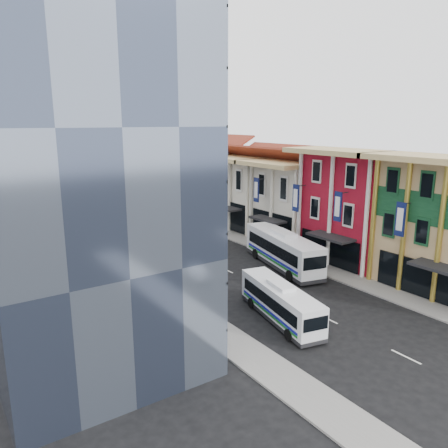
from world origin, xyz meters
TOP-DOWN VIEW (x-y plane):
  - ground at (0.00, 0.00)m, footprint 200.00×200.00m
  - sidewalk_right at (8.50, 22.00)m, footprint 3.00×90.00m
  - sidewalk_left at (-8.50, 22.00)m, footprint 3.00×90.00m
  - shophouse_red at (14.00, 17.00)m, footprint 8.00×10.00m
  - shophouse_cream_near at (14.00, 26.50)m, footprint 8.00×9.00m
  - shophouse_cream_mid at (14.00, 35.50)m, footprint 8.00×9.00m
  - shophouse_cream_far at (14.00, 46.00)m, footprint 8.00×12.00m
  - office_tower at (-17.00, 19.00)m, footprint 12.00×26.00m
  - office_block_far at (-16.00, 42.00)m, footprint 10.00×18.00m
  - bus_left_near at (-3.25, 9.92)m, footprint 4.20×9.92m
  - bus_left_far at (-3.65, 33.27)m, footprint 7.28×12.47m
  - bus_right at (5.50, 19.46)m, footprint 5.63×12.77m

SIDE VIEW (x-z plane):
  - ground at x=0.00m, z-range 0.00..0.00m
  - sidewalk_right at x=8.50m, z-range 0.00..0.15m
  - sidewalk_left at x=-8.50m, z-range 0.00..0.15m
  - bus_left_near at x=-3.25m, z-range 0.00..3.10m
  - bus_left_far at x=-3.65m, z-range 0.00..3.94m
  - bus_right at x=5.50m, z-range 0.00..3.99m
  - shophouse_cream_near at x=14.00m, z-range 0.00..10.00m
  - shophouse_cream_mid at x=14.00m, z-range 0.00..10.00m
  - shophouse_cream_far at x=14.00m, z-range 0.00..11.00m
  - shophouse_red at x=14.00m, z-range 0.00..12.00m
  - office_block_far at x=-16.00m, z-range 0.00..14.00m
  - office_tower at x=-17.00m, z-range 0.00..30.00m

